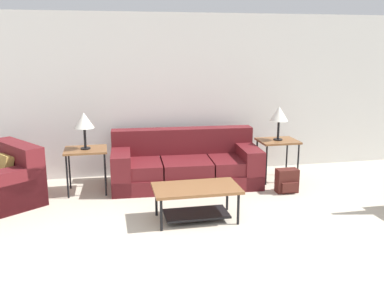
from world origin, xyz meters
name	(u,v)px	position (x,y,z in m)	size (l,w,h in m)	color
wall_back	(180,95)	(0.00, 3.77, 1.30)	(9.10, 0.06, 2.60)	silver
couch	(185,165)	(-0.05, 3.10, 0.29)	(2.27, 1.07, 0.82)	maroon
armchair	(0,184)	(-2.65, 2.75, 0.29)	(1.34, 1.36, 0.80)	maroon
coffee_table	(196,195)	(-0.18, 1.69, 0.32)	(1.04, 0.59, 0.43)	brown
side_table_left	(86,153)	(-1.52, 3.01, 0.58)	(0.60, 0.50, 0.65)	brown
side_table_right	(278,144)	(1.41, 3.01, 0.58)	(0.60, 0.50, 0.65)	brown
table_lamp_left	(84,121)	(-1.52, 3.01, 1.05)	(0.28, 0.28, 0.53)	black
table_lamp_right	(279,115)	(1.41, 3.01, 1.05)	(0.28, 0.28, 0.53)	black
backpack	(287,181)	(1.33, 2.42, 0.17)	(0.31, 0.25, 0.35)	#4C1E19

